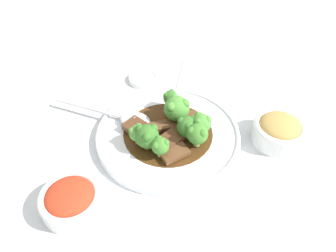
% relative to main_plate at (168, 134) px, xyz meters
% --- Properties ---
extents(ground_plane, '(4.00, 4.00, 0.00)m').
position_rel_main_plate_xyz_m(ground_plane, '(0.00, 0.00, -0.01)').
color(ground_plane, silver).
extents(main_plate, '(0.30, 0.30, 0.02)m').
position_rel_main_plate_xyz_m(main_plate, '(0.00, 0.00, 0.00)').
color(main_plate, white).
rests_on(main_plate, ground_plane).
extents(beef_strip_0, '(0.08, 0.07, 0.01)m').
position_rel_main_plate_xyz_m(beef_strip_0, '(-0.02, -0.02, 0.01)').
color(beef_strip_0, '#56331E').
rests_on(beef_strip_0, main_plate).
extents(beef_strip_1, '(0.06, 0.07, 0.01)m').
position_rel_main_plate_xyz_m(beef_strip_1, '(-0.02, 0.06, 0.02)').
color(beef_strip_1, '#56331E').
rests_on(beef_strip_1, main_plate).
extents(beef_strip_2, '(0.06, 0.03, 0.01)m').
position_rel_main_plate_xyz_m(beef_strip_2, '(0.04, -0.04, 0.01)').
color(beef_strip_2, brown).
rests_on(beef_strip_2, main_plate).
extents(beef_strip_3, '(0.06, 0.06, 0.01)m').
position_rel_main_plate_xyz_m(beef_strip_3, '(-0.06, -0.03, 0.01)').
color(beef_strip_3, brown).
rests_on(beef_strip_3, main_plate).
extents(beef_strip_4, '(0.06, 0.08, 0.01)m').
position_rel_main_plate_xyz_m(beef_strip_4, '(0.01, 0.01, 0.01)').
color(beef_strip_4, brown).
rests_on(beef_strip_4, main_plate).
extents(broccoli_floret_0, '(0.04, 0.04, 0.05)m').
position_rel_main_plate_xyz_m(broccoli_floret_0, '(-0.02, -0.07, 0.04)').
color(broccoli_floret_0, '#7FA84C').
rests_on(broccoli_floret_0, main_plate).
extents(broccoli_floret_1, '(0.03, 0.03, 0.04)m').
position_rel_main_plate_xyz_m(broccoli_floret_1, '(-0.07, -0.01, 0.04)').
color(broccoli_floret_1, '#7FA84C').
rests_on(broccoli_floret_1, main_plate).
extents(broccoli_floret_2, '(0.05, 0.05, 0.05)m').
position_rel_main_plate_xyz_m(broccoli_floret_2, '(-0.05, 0.03, 0.04)').
color(broccoli_floret_2, '#7FA84C').
rests_on(broccoli_floret_2, main_plate).
extents(broccoli_floret_3, '(0.03, 0.03, 0.04)m').
position_rel_main_plate_xyz_m(broccoli_floret_3, '(0.07, 0.02, 0.04)').
color(broccoli_floret_3, '#8EB756').
rests_on(broccoli_floret_3, main_plate).
extents(broccoli_floret_4, '(0.05, 0.05, 0.06)m').
position_rel_main_plate_xyz_m(broccoli_floret_4, '(0.04, -0.01, 0.04)').
color(broccoli_floret_4, '#8EB756').
rests_on(broccoli_floret_4, main_plate).
extents(broccoli_floret_5, '(0.04, 0.04, 0.05)m').
position_rel_main_plate_xyz_m(broccoli_floret_5, '(0.00, -0.04, 0.03)').
color(broccoli_floret_5, '#8EB756').
rests_on(broccoli_floret_5, main_plate).
extents(broccoli_floret_6, '(0.03, 0.03, 0.04)m').
position_rel_main_plate_xyz_m(broccoli_floret_6, '(-0.05, 0.05, 0.04)').
color(broccoli_floret_6, '#7FA84C').
rests_on(broccoli_floret_6, main_plate).
extents(broccoli_floret_7, '(0.04, 0.04, 0.05)m').
position_rel_main_plate_xyz_m(broccoli_floret_7, '(0.01, -0.07, 0.04)').
color(broccoli_floret_7, '#7FA84C').
rests_on(broccoli_floret_7, main_plate).
extents(serving_spoon, '(0.05, 0.23, 0.01)m').
position_rel_main_plate_xyz_m(serving_spoon, '(0.01, 0.09, 0.02)').
color(serving_spoon, silver).
rests_on(serving_spoon, main_plate).
extents(side_bowl_kimchi, '(0.11, 0.11, 0.05)m').
position_rel_main_plate_xyz_m(side_bowl_kimchi, '(-0.21, 0.11, 0.01)').
color(side_bowl_kimchi, white).
rests_on(side_bowl_kimchi, ground_plane).
extents(side_bowl_appetizer, '(0.11, 0.11, 0.06)m').
position_rel_main_plate_xyz_m(side_bowl_appetizer, '(0.06, -0.22, 0.02)').
color(side_bowl_appetizer, white).
rests_on(side_bowl_appetizer, ground_plane).
extents(sauce_dish, '(0.07, 0.07, 0.01)m').
position_rel_main_plate_xyz_m(sauce_dish, '(0.17, 0.12, -0.00)').
color(sauce_dish, white).
rests_on(sauce_dish, ground_plane).
extents(paper_napkin, '(0.14, 0.09, 0.01)m').
position_rel_main_plate_xyz_m(paper_napkin, '(0.23, -0.00, -0.01)').
color(paper_napkin, white).
rests_on(paper_napkin, ground_plane).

